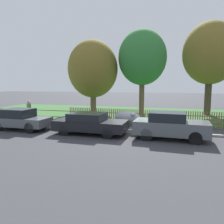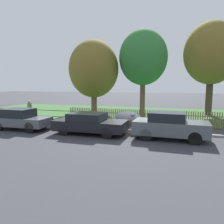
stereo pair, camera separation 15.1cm
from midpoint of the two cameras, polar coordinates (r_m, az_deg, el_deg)
ground_plane at (r=13.71m, az=7.27°, el=-5.32°), size 120.00×120.00×0.00m
kerb_stone at (r=13.79m, az=7.34°, el=-4.99°), size 38.00×0.20×0.12m
grass_strip at (r=21.91m, az=10.66°, el=-0.58°), size 38.00×11.75×0.01m
park_fence at (r=16.06m, az=8.70°, el=-1.41°), size 38.00×0.05×1.13m
parked_car_silver_hatchback at (r=15.54m, az=-22.52°, el=-1.68°), size 3.82×1.67×1.38m
parked_car_black_saloon at (r=13.17m, az=-5.49°, el=-2.87°), size 4.36×1.97×1.27m
parked_car_navy_estate at (r=12.26m, az=15.20°, el=-3.43°), size 3.99×1.84×1.48m
covered_motorcycle at (r=15.56m, az=4.46°, el=-1.35°), size 2.01×0.72×1.06m
tree_nearest_kerb at (r=23.02m, az=-4.60°, el=11.09°), size 5.12×5.12×7.45m
tree_behind_motorcycle at (r=22.68m, az=8.34°, el=13.85°), size 4.80×4.80×8.37m
tree_mid_park at (r=23.29m, az=24.72°, el=13.73°), size 5.12×5.12×8.81m
pedestrian_near_fence at (r=18.73m, az=-20.49°, el=0.64°), size 0.44×0.44×1.68m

